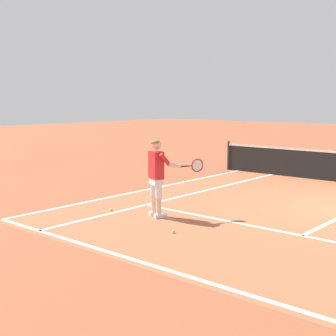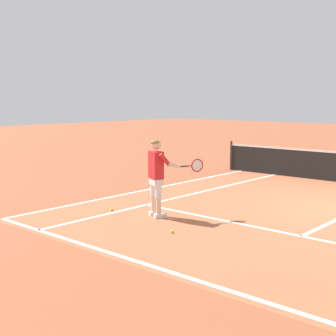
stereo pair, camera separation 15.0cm
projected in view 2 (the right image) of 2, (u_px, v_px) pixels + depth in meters
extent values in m
cube|color=#B2603D|center=(336.00, 220.00, 10.23)|extent=(10.98, 9.88, 0.00)
cube|color=white|center=(203.00, 282.00, 6.72)|extent=(10.98, 0.10, 0.01)
cube|color=white|center=(302.00, 236.00, 9.00)|extent=(8.23, 0.10, 0.01)
cube|color=white|center=(189.00, 195.00, 12.93)|extent=(0.10, 9.48, 0.01)
cube|color=white|center=(152.00, 189.00, 13.83)|extent=(0.10, 9.48, 0.01)
cylinder|color=#333338|center=(231.00, 155.00, 17.56)|extent=(0.08, 0.08, 1.07)
cube|color=white|center=(155.00, 213.00, 10.67)|extent=(0.21, 0.30, 0.09)
cube|color=white|center=(160.00, 216.00, 10.42)|extent=(0.21, 0.30, 0.09)
cylinder|color=beige|center=(154.00, 203.00, 10.62)|extent=(0.11, 0.11, 0.36)
cylinder|color=silver|center=(153.00, 187.00, 10.56)|extent=(0.14, 0.14, 0.41)
cylinder|color=beige|center=(159.00, 206.00, 10.37)|extent=(0.11, 0.11, 0.36)
cylinder|color=silver|center=(159.00, 189.00, 10.31)|extent=(0.14, 0.14, 0.41)
cube|color=silver|center=(156.00, 180.00, 10.42)|extent=(0.39, 0.32, 0.20)
cube|color=red|center=(156.00, 165.00, 10.37)|extent=(0.44, 0.35, 0.60)
cylinder|color=beige|center=(152.00, 166.00, 10.59)|extent=(0.09, 0.09, 0.62)
cylinder|color=red|center=(165.00, 159.00, 10.15)|extent=(0.19, 0.28, 0.29)
cylinder|color=beige|center=(174.00, 165.00, 10.22)|extent=(0.19, 0.30, 0.14)
sphere|color=beige|center=(156.00, 145.00, 10.31)|extent=(0.21, 0.21, 0.21)
ellipsoid|color=olive|center=(155.00, 142.00, 10.29)|extent=(0.26, 0.26, 0.12)
cylinder|color=#232326|center=(184.00, 166.00, 10.30)|extent=(0.11, 0.20, 0.03)
cylinder|color=red|center=(190.00, 166.00, 10.36)|extent=(0.06, 0.10, 0.02)
torus|color=red|center=(197.00, 165.00, 10.44)|extent=(0.14, 0.28, 0.30)
cylinder|color=silver|center=(197.00, 165.00, 10.44)|extent=(0.10, 0.23, 0.25)
sphere|color=#CCE02D|center=(112.00, 209.00, 11.08)|extent=(0.07, 0.07, 0.07)
sphere|color=#CCE02D|center=(172.00, 231.00, 9.22)|extent=(0.07, 0.07, 0.07)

